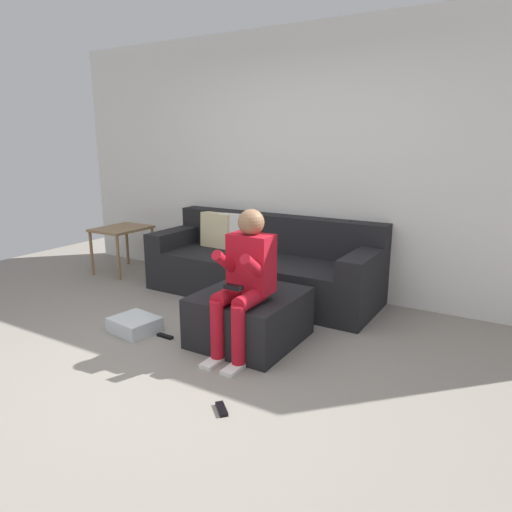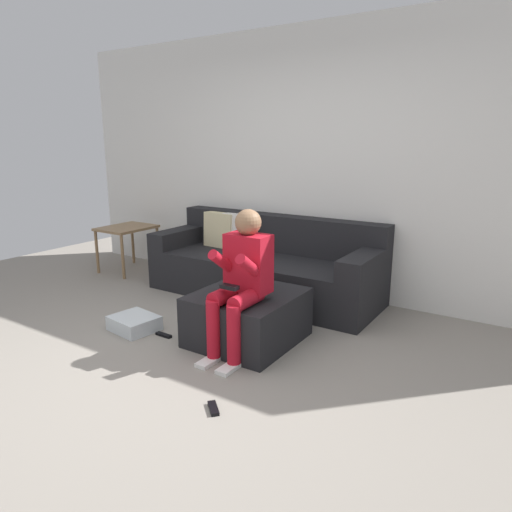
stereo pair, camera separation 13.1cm
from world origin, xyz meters
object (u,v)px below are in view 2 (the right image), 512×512
(ottoman, at_px, (248,317))
(remote_near_ottoman, at_px, (213,408))
(person_seated, at_px, (242,275))
(couch_sectional, at_px, (264,266))
(remote_by_storage_bin, at_px, (164,335))
(storage_bin, at_px, (134,323))
(side_table, at_px, (127,233))

(ottoman, xyz_separation_m, remote_near_ottoman, (0.39, -0.96, -0.19))
(ottoman, xyz_separation_m, person_seated, (0.08, -0.20, 0.42))
(couch_sectional, distance_m, ottoman, 1.20)
(ottoman, relative_size, remote_by_storage_bin, 5.32)
(person_seated, relative_size, storage_bin, 2.93)
(side_table, bearing_deg, couch_sectional, 3.96)
(remote_near_ottoman, bearing_deg, person_seated, 154.35)
(person_seated, height_order, remote_near_ottoman, person_seated)
(couch_sectional, relative_size, side_table, 3.81)
(person_seated, bearing_deg, remote_near_ottoman, -67.74)
(ottoman, xyz_separation_m, side_table, (-2.44, 0.95, 0.28))
(couch_sectional, bearing_deg, side_table, -176.04)
(remote_by_storage_bin, bearing_deg, remote_near_ottoman, -30.44)
(ottoman, height_order, remote_by_storage_bin, ottoman)
(couch_sectional, xyz_separation_m, person_seated, (0.59, -1.28, 0.31))
(person_seated, height_order, remote_by_storage_bin, person_seated)
(person_seated, xyz_separation_m, side_table, (-2.52, 1.14, -0.13))
(couch_sectional, height_order, ottoman, couch_sectional)
(person_seated, distance_m, remote_by_storage_bin, 0.95)
(side_table, bearing_deg, person_seated, -24.37)
(storage_bin, relative_size, remote_by_storage_bin, 2.43)
(remote_near_ottoman, relative_size, remote_by_storage_bin, 0.95)
(side_table, bearing_deg, remote_near_ottoman, -33.94)
(storage_bin, height_order, remote_by_storage_bin, storage_bin)
(couch_sectional, bearing_deg, person_seated, -65.15)
(ottoman, bearing_deg, person_seated, -67.97)
(couch_sectional, height_order, remote_by_storage_bin, couch_sectional)
(person_seated, distance_m, side_table, 2.77)
(couch_sectional, relative_size, person_seated, 2.20)
(ottoman, distance_m, side_table, 2.63)
(side_table, relative_size, remote_by_storage_bin, 4.10)
(person_seated, relative_size, side_table, 1.73)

